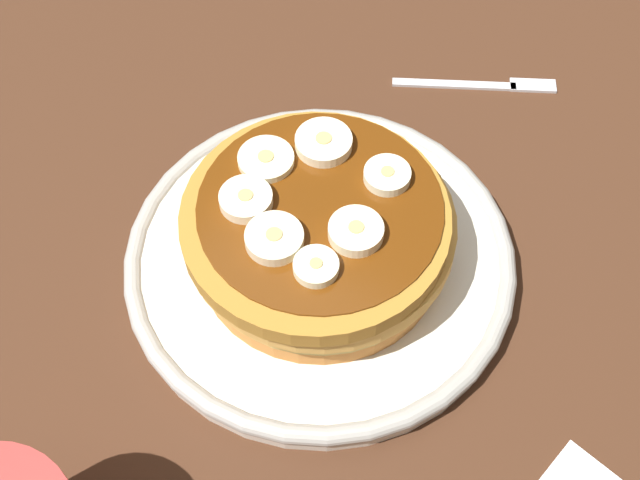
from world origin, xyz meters
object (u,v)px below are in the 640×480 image
(banana_slice_0, at_px, (324,143))
(banana_slice_5, at_px, (387,176))
(banana_slice_3, at_px, (316,267))
(plate, at_px, (320,260))
(pancake_stack, at_px, (317,231))
(banana_slice_4, at_px, (266,160))
(banana_slice_2, at_px, (356,232))
(fork, at_px, (482,82))
(banana_slice_1, at_px, (274,239))
(banana_slice_6, at_px, (246,200))

(banana_slice_0, xyz_separation_m, banana_slice_5, (-0.05, 0.00, -0.00))
(banana_slice_0, height_order, banana_slice_3, banana_slice_0)
(plate, distance_m, banana_slice_3, 0.08)
(pancake_stack, distance_m, banana_slice_4, 0.05)
(banana_slice_2, relative_size, fork, 0.27)
(plate, bearing_deg, banana_slice_0, -60.93)
(banana_slice_3, bearing_deg, plate, -61.01)
(banana_slice_0, relative_size, banana_slice_1, 1.05)
(banana_slice_3, height_order, banana_slice_5, same)
(banana_slice_0, relative_size, banana_slice_2, 1.10)
(plate, xyz_separation_m, banana_slice_5, (-0.02, -0.04, 0.06))
(banana_slice_4, xyz_separation_m, banana_slice_6, (-0.01, 0.03, 0.00))
(banana_slice_2, relative_size, banana_slice_6, 1.01)
(pancake_stack, distance_m, banana_slice_3, 0.05)
(banana_slice_1, distance_m, banana_slice_4, 0.06)
(plate, xyz_separation_m, banana_slice_0, (0.02, -0.04, 0.06))
(banana_slice_5, relative_size, fork, 0.24)
(banana_slice_1, xyz_separation_m, banana_slice_2, (-0.04, -0.03, 0.00))
(banana_slice_1, distance_m, banana_slice_2, 0.05)
(plate, bearing_deg, fork, -94.91)
(banana_slice_3, relative_size, banana_slice_4, 0.75)
(pancake_stack, distance_m, banana_slice_1, 0.05)
(banana_slice_0, height_order, banana_slice_1, same)
(banana_slice_3, height_order, banana_slice_4, banana_slice_3)
(banana_slice_5, xyz_separation_m, fork, (0.01, -0.17, -0.07))
(pancake_stack, distance_m, fork, 0.21)
(banana_slice_3, bearing_deg, pancake_stack, -58.42)
(banana_slice_0, relative_size, banana_slice_6, 1.12)
(banana_slice_6, xyz_separation_m, fork, (-0.06, -0.23, -0.07))
(banana_slice_6, bearing_deg, pancake_stack, -151.16)
(banana_slice_0, height_order, banana_slice_4, banana_slice_0)
(banana_slice_5, height_order, fork, banana_slice_5)
(banana_slice_6, bearing_deg, fork, -103.76)
(banana_slice_4, distance_m, banana_slice_6, 0.03)
(banana_slice_5, bearing_deg, banana_slice_1, 66.56)
(fork, bearing_deg, banana_slice_5, 91.91)
(banana_slice_4, xyz_separation_m, banana_slice_5, (-0.07, -0.03, 0.00))
(banana_slice_1, relative_size, fork, 0.29)
(plate, height_order, banana_slice_2, banana_slice_2)
(banana_slice_5, height_order, banana_slice_6, same)
(pancake_stack, xyz_separation_m, banana_slice_3, (-0.02, 0.04, 0.03))
(plate, distance_m, pancake_stack, 0.03)
(plate, relative_size, banana_slice_1, 7.43)
(pancake_stack, relative_size, banana_slice_5, 6.06)
(banana_slice_0, xyz_separation_m, fork, (-0.04, -0.17, -0.07))
(banana_slice_1, distance_m, banana_slice_3, 0.03)
(banana_slice_4, xyz_separation_m, fork, (-0.06, -0.20, -0.07))
(fork, bearing_deg, banana_slice_4, 72.08)
(banana_slice_3, bearing_deg, banana_slice_5, -91.61)
(banana_slice_0, bearing_deg, plate, 119.07)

